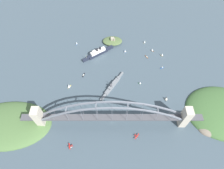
{
  "coord_description": "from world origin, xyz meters",
  "views": [
    {
      "loc": [
        0.08,
        -130.81,
        308.24
      ],
      "look_at": [
        0.0,
        78.71,
        8.0
      ],
      "focal_mm": 29.41,
      "sensor_mm": 36.0,
      "label": 1
    }
  ],
  "objects_px": {
    "small_boat_3": "(84,75)",
    "small_boat_4": "(76,43)",
    "small_boat_9": "(125,51)",
    "small_boat_2": "(69,86)",
    "small_boat_8": "(162,55)",
    "fort_island_mid_harbor": "(112,41)",
    "small_boat_0": "(140,83)",
    "harbor_arch_bridge": "(112,117)",
    "small_boat_6": "(147,57)",
    "small_boat_5": "(162,68)",
    "small_boat_7": "(152,50)",
    "small_boat_10": "(166,98)",
    "naval_cruiser": "(112,86)",
    "seaplane_second_in_formation": "(70,146)",
    "seaplane_taxiing_near_bridge": "(137,136)",
    "small_boat_1": "(145,42)",
    "ocean_liner": "(98,53)"
  },
  "relations": [
    {
      "from": "small_boat_3",
      "to": "small_boat_4",
      "type": "xyz_separation_m",
      "value": [
        -25.41,
        95.39,
        2.86
      ]
    },
    {
      "from": "small_boat_4",
      "to": "small_boat_9",
      "type": "bearing_deg",
      "value": -12.72
    },
    {
      "from": "small_boat_2",
      "to": "small_boat_8",
      "type": "distance_m",
      "value": 219.88
    },
    {
      "from": "fort_island_mid_harbor",
      "to": "small_boat_0",
      "type": "relative_size",
      "value": 6.26
    },
    {
      "from": "harbor_arch_bridge",
      "to": "small_boat_6",
      "type": "height_order",
      "value": "harbor_arch_bridge"
    },
    {
      "from": "small_boat_3",
      "to": "small_boat_5",
      "type": "relative_size",
      "value": 1.27
    },
    {
      "from": "small_boat_7",
      "to": "small_boat_10",
      "type": "height_order",
      "value": "small_boat_10"
    },
    {
      "from": "fort_island_mid_harbor",
      "to": "small_boat_10",
      "type": "distance_m",
      "value": 192.32
    },
    {
      "from": "naval_cruiser",
      "to": "small_boat_0",
      "type": "height_order",
      "value": "naval_cruiser"
    },
    {
      "from": "small_boat_4",
      "to": "small_boat_8",
      "type": "xyz_separation_m",
      "value": [
        200.69,
        -38.58,
        0.35
      ]
    },
    {
      "from": "harbor_arch_bridge",
      "to": "fort_island_mid_harbor",
      "type": "bearing_deg",
      "value": 89.72
    },
    {
      "from": "harbor_arch_bridge",
      "to": "seaplane_second_in_formation",
      "type": "relative_size",
      "value": 29.47
    },
    {
      "from": "small_boat_4",
      "to": "small_boat_10",
      "type": "bearing_deg",
      "value": -39.14
    },
    {
      "from": "fort_island_mid_harbor",
      "to": "seaplane_taxiing_near_bridge",
      "type": "distance_m",
      "value": 238.54
    },
    {
      "from": "small_boat_10",
      "to": "small_boat_8",
      "type": "bearing_deg",
      "value": 84.97
    },
    {
      "from": "small_boat_8",
      "to": "small_boat_9",
      "type": "distance_m",
      "value": 85.36
    },
    {
      "from": "seaplane_taxiing_near_bridge",
      "to": "small_boat_2",
      "type": "relative_size",
      "value": 1.08
    },
    {
      "from": "fort_island_mid_harbor",
      "to": "small_boat_9",
      "type": "xyz_separation_m",
      "value": [
        29.47,
        -33.21,
        -0.99
      ]
    },
    {
      "from": "small_boat_4",
      "to": "small_boat_7",
      "type": "relative_size",
      "value": 1.0
    },
    {
      "from": "naval_cruiser",
      "to": "small_boat_1",
      "type": "height_order",
      "value": "naval_cruiser"
    },
    {
      "from": "small_boat_3",
      "to": "fort_island_mid_harbor",
      "type": "bearing_deg",
      "value": 59.06
    },
    {
      "from": "small_boat_0",
      "to": "small_boat_5",
      "type": "relative_size",
      "value": 0.82
    },
    {
      "from": "seaplane_second_in_formation",
      "to": "small_boat_8",
      "type": "relative_size",
      "value": 1.19
    },
    {
      "from": "small_boat_9",
      "to": "small_boat_8",
      "type": "bearing_deg",
      "value": -8.31
    },
    {
      "from": "seaplane_second_in_formation",
      "to": "fort_island_mid_harbor",
      "type": "bearing_deg",
      "value": 74.46
    },
    {
      "from": "small_boat_5",
      "to": "naval_cruiser",
      "type": "bearing_deg",
      "value": -155.62
    },
    {
      "from": "small_boat_7",
      "to": "ocean_liner",
      "type": "bearing_deg",
      "value": -174.95
    },
    {
      "from": "seaplane_taxiing_near_bridge",
      "to": "small_boat_8",
      "type": "bearing_deg",
      "value": 68.91
    },
    {
      "from": "small_boat_2",
      "to": "small_boat_6",
      "type": "height_order",
      "value": "small_boat_2"
    },
    {
      "from": "small_boat_5",
      "to": "small_boat_10",
      "type": "bearing_deg",
      "value": -93.71
    },
    {
      "from": "ocean_liner",
      "to": "small_boat_2",
      "type": "distance_m",
      "value": 106.98
    },
    {
      "from": "small_boat_1",
      "to": "small_boat_7",
      "type": "bearing_deg",
      "value": -61.52
    },
    {
      "from": "small_boat_3",
      "to": "small_boat_1",
      "type": "bearing_deg",
      "value": 35.74
    },
    {
      "from": "ocean_liner",
      "to": "small_boat_3",
      "type": "xyz_separation_m",
      "value": [
        -28.65,
        -61.31,
        -5.08
      ]
    },
    {
      "from": "seaplane_taxiing_near_bridge",
      "to": "small_boat_7",
      "type": "xyz_separation_m",
      "value": [
        52.5,
        205.09,
        1.81
      ]
    },
    {
      "from": "small_boat_1",
      "to": "small_boat_6",
      "type": "height_order",
      "value": "small_boat_1"
    },
    {
      "from": "ocean_liner",
      "to": "small_boat_5",
      "type": "distance_m",
      "value": 147.45
    },
    {
      "from": "fort_island_mid_harbor",
      "to": "small_boat_0",
      "type": "distance_m",
      "value": 136.64
    },
    {
      "from": "naval_cruiser",
      "to": "seaplane_taxiing_near_bridge",
      "type": "distance_m",
      "value": 111.47
    },
    {
      "from": "small_boat_7",
      "to": "small_boat_6",
      "type": "bearing_deg",
      "value": -127.46
    },
    {
      "from": "small_boat_0",
      "to": "small_boat_7",
      "type": "height_order",
      "value": "small_boat_7"
    },
    {
      "from": "small_boat_10",
      "to": "small_boat_5",
      "type": "bearing_deg",
      "value": 86.29
    },
    {
      "from": "ocean_liner",
      "to": "small_boat_7",
      "type": "relative_size",
      "value": 8.73
    },
    {
      "from": "small_boat_7",
      "to": "small_boat_8",
      "type": "height_order",
      "value": "small_boat_8"
    },
    {
      "from": "ocean_liner",
      "to": "small_boat_7",
      "type": "xyz_separation_m",
      "value": [
        126.06,
        11.14,
        -2.23
      ]
    },
    {
      "from": "small_boat_1",
      "to": "small_boat_3",
      "type": "xyz_separation_m",
      "value": [
        -139.54,
        -100.41,
        -2.85
      ]
    },
    {
      "from": "small_boat_1",
      "to": "small_boat_7",
      "type": "xyz_separation_m",
      "value": [
        15.17,
        -27.96,
        0.01
      ]
    },
    {
      "from": "naval_cruiser",
      "to": "ocean_liner",
      "type": "bearing_deg",
      "value": 109.56
    },
    {
      "from": "small_boat_0",
      "to": "small_boat_6",
      "type": "xyz_separation_m",
      "value": [
        21.68,
        74.8,
        -2.67
      ]
    },
    {
      "from": "fort_island_mid_harbor",
      "to": "small_boat_5",
      "type": "bearing_deg",
      "value": -36.96
    }
  ]
}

